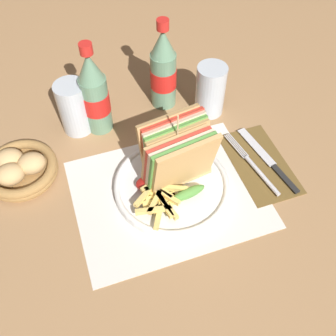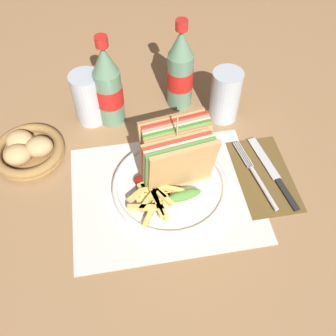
# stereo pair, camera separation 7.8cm
# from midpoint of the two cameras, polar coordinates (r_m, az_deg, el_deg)

# --- Properties ---
(ground_plane) EXTENTS (4.00, 4.00, 0.00)m
(ground_plane) POSITION_cam_midpoint_polar(r_m,az_deg,el_deg) (0.80, 4.45, -3.02)
(ground_plane) COLOR #9E754C
(placemat) EXTENTS (0.37, 0.29, 0.00)m
(placemat) POSITION_cam_midpoint_polar(r_m,az_deg,el_deg) (0.79, 2.44, -3.86)
(placemat) COLOR silver
(placemat) RESTS_ON ground_plane
(plate_main) EXTENTS (0.23, 0.23, 0.02)m
(plate_main) POSITION_cam_midpoint_polar(r_m,az_deg,el_deg) (0.79, 3.06, -2.64)
(plate_main) COLOR white
(plate_main) RESTS_ON ground_plane
(club_sandwich) EXTENTS (0.14, 0.13, 0.17)m
(club_sandwich) POSITION_cam_midpoint_polar(r_m,az_deg,el_deg) (0.74, 4.26, 1.31)
(club_sandwich) COLOR tan
(club_sandwich) RESTS_ON plate_main
(fries_pile) EXTENTS (0.11, 0.12, 0.02)m
(fries_pile) POSITION_cam_midpoint_polar(r_m,az_deg,el_deg) (0.75, 1.00, -4.39)
(fries_pile) COLOR #E5C166
(fries_pile) RESTS_ON plate_main
(ketchup_blob) EXTENTS (0.04, 0.03, 0.01)m
(ketchup_blob) POSITION_cam_midpoint_polar(r_m,az_deg,el_deg) (0.77, -0.74, -1.97)
(ketchup_blob) COLOR maroon
(ketchup_blob) RESTS_ON plate_main
(napkin) EXTENTS (0.11, 0.20, 0.00)m
(napkin) POSITION_cam_midpoint_polar(r_m,az_deg,el_deg) (0.85, 16.25, -1.07)
(napkin) COLOR brown
(napkin) RESTS_ON ground_plane
(fork) EXTENTS (0.04, 0.18, 0.01)m
(fork) POSITION_cam_midpoint_polar(r_m,az_deg,el_deg) (0.83, 15.72, -1.92)
(fork) COLOR silver
(fork) RESTS_ON napkin
(knife) EXTENTS (0.05, 0.20, 0.00)m
(knife) POSITION_cam_midpoint_polar(r_m,az_deg,el_deg) (0.85, 17.58, -0.85)
(knife) COLOR black
(knife) RESTS_ON napkin
(coke_bottle_near) EXTENTS (0.06, 0.06, 0.22)m
(coke_bottle_near) POSITION_cam_midpoint_polar(r_m,az_deg,el_deg) (0.86, -6.08, 11.39)
(coke_bottle_near) COLOR slate
(coke_bottle_near) RESTS_ON ground_plane
(coke_bottle_far) EXTENTS (0.06, 0.06, 0.22)m
(coke_bottle_far) POSITION_cam_midpoint_polar(r_m,az_deg,el_deg) (0.91, 4.31, 13.75)
(coke_bottle_far) COLOR slate
(coke_bottle_far) RESTS_ON ground_plane
(glass_near) EXTENTS (0.07, 0.07, 0.12)m
(glass_near) POSITION_cam_midpoint_polar(r_m,az_deg,el_deg) (0.91, 10.71, 9.76)
(glass_near) COLOR silver
(glass_near) RESTS_ON ground_plane
(glass_far) EXTENTS (0.07, 0.07, 0.12)m
(glass_far) POSITION_cam_midpoint_polar(r_m,az_deg,el_deg) (0.89, -9.06, 9.86)
(glass_far) COLOR silver
(glass_far) RESTS_ON ground_plane
(bread_basket) EXTENTS (0.15, 0.15, 0.05)m
(bread_basket) POSITION_cam_midpoint_polar(r_m,az_deg,el_deg) (0.87, -17.27, 2.22)
(bread_basket) COLOR olive
(bread_basket) RESTS_ON ground_plane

